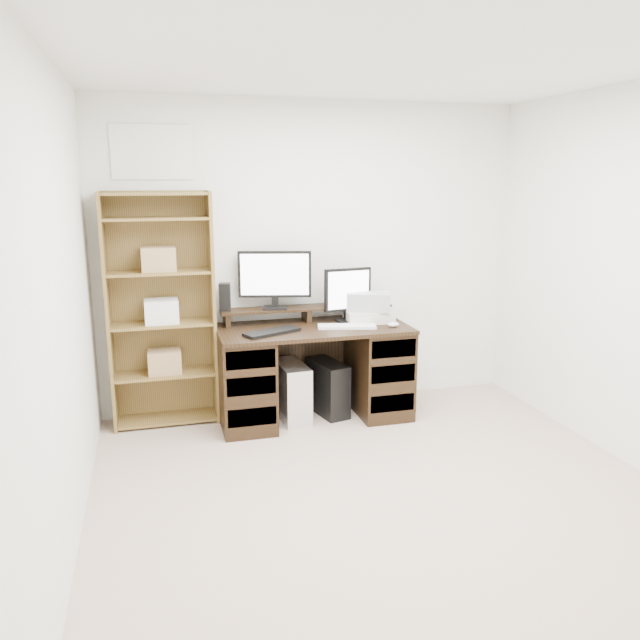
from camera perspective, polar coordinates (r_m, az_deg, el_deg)
name	(u,v)px	position (r m, az deg, el deg)	size (l,w,h in m)	color
room	(408,303)	(3.31, 8.08, 1.52)	(3.54, 4.04, 2.54)	#BEA58F
desk	(313,370)	(5.00, -0.64, -4.62)	(1.50, 0.70, 0.75)	black
riser_shelf	(307,310)	(5.08, -1.24, 0.95)	(1.40, 0.22, 0.12)	black
monitor_wide	(275,277)	(4.97, -4.16, 3.99)	(0.57, 0.20, 0.46)	black
monitor_small	(348,293)	(5.04, 2.55, 2.51)	(0.40, 0.17, 0.44)	black
speaker	(225,297)	(4.95, -8.70, 2.10)	(0.09, 0.09, 0.22)	black
keyboard_black	(272,332)	(4.69, -4.42, -1.11)	(0.44, 0.15, 0.02)	black
keyboard_white	(347,326)	(4.87, 2.47, -0.59)	(0.45, 0.14, 0.02)	white
mouse	(393,324)	(4.93, 6.72, -0.40)	(0.09, 0.06, 0.04)	white
printer	(369,316)	(5.09, 4.47, 0.41)	(0.37, 0.28, 0.09)	beige
basket	(369,301)	(5.07, 4.50, 1.74)	(0.34, 0.24, 0.15)	#9FA5AA
tower_silver	(292,391)	(5.01, -2.60, -6.52)	(0.20, 0.46, 0.46)	silver
tower_black	(328,388)	(5.12, 0.71, -6.21)	(0.28, 0.47, 0.44)	black
bookshelf	(161,308)	(4.93, -14.30, 1.06)	(0.80, 0.30, 1.80)	olive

